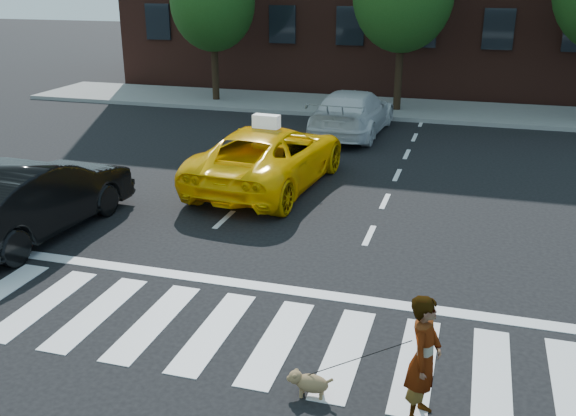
{
  "coord_description": "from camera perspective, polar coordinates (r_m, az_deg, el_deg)",
  "views": [
    {
      "loc": [
        3.45,
        -7.74,
        5.04
      ],
      "look_at": [
        0.38,
        2.62,
        1.1
      ],
      "focal_mm": 40.0,
      "sensor_mm": 36.0,
      "label": 1
    }
  ],
  "objects": [
    {
      "name": "ground",
      "position": [
        9.86,
        -6.6,
        -10.86
      ],
      "size": [
        120.0,
        120.0,
        0.0
      ],
      "primitive_type": "plane",
      "color": "black",
      "rests_on": "ground"
    },
    {
      "name": "taxi_sign",
      "position": [
        15.69,
        -1.93,
        7.71
      ],
      "size": [
        0.67,
        0.33,
        0.32
      ],
      "primitive_type": "cube",
      "rotation": [
        0.0,
        0.0,
        3.06
      ],
      "color": "white",
      "rests_on": "taxi"
    },
    {
      "name": "sidewalk_far",
      "position": [
        25.95,
        8.65,
        8.78
      ],
      "size": [
        30.0,
        4.0,
        0.15
      ],
      "primitive_type": "cube",
      "color": "slate",
      "rests_on": "ground"
    },
    {
      "name": "stop_line",
      "position": [
        11.16,
        -3.41,
        -6.83
      ],
      "size": [
        12.0,
        0.3,
        0.01
      ],
      "primitive_type": "cube",
      "color": "silver",
      "rests_on": "ground"
    },
    {
      "name": "crosswalk",
      "position": [
        9.86,
        -6.6,
        -10.83
      ],
      "size": [
        13.0,
        2.4,
        0.01
      ],
      "primitive_type": "cube",
      "color": "silver",
      "rests_on": "ground"
    },
    {
      "name": "black_sedan",
      "position": [
        14.0,
        -21.68,
        0.89
      ],
      "size": [
        1.96,
        4.87,
        1.57
      ],
      "primitive_type": "imported",
      "rotation": [
        0.0,
        0.0,
        3.08
      ],
      "color": "black",
      "rests_on": "ground"
    },
    {
      "name": "woman",
      "position": [
        7.88,
        11.99,
        -12.95
      ],
      "size": [
        0.49,
        0.65,
        1.62
      ],
      "primitive_type": "imported",
      "rotation": [
        0.0,
        0.0,
        1.38
      ],
      "color": "#999999",
      "rests_on": "ground"
    },
    {
      "name": "white_suv",
      "position": [
        21.62,
        5.76,
        8.46
      ],
      "size": [
        2.29,
        5.19,
        1.48
      ],
      "primitive_type": "imported",
      "rotation": [
        0.0,
        0.0,
        3.1
      ],
      "color": "silver",
      "rests_on": "ground"
    },
    {
      "name": "taxi",
      "position": [
        16.1,
        -1.67,
        4.63
      ],
      "size": [
        3.01,
        5.71,
        1.53
      ],
      "primitive_type": "imported",
      "rotation": [
        0.0,
        0.0,
        3.06
      ],
      "color": "#FFBF05",
      "rests_on": "ground"
    },
    {
      "name": "dog",
      "position": [
        8.39,
        1.81,
        -15.23
      ],
      "size": [
        0.6,
        0.26,
        0.34
      ],
      "rotation": [
        0.0,
        0.0,
        0.07
      ],
      "color": "#95664B",
      "rests_on": "ground"
    }
  ]
}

